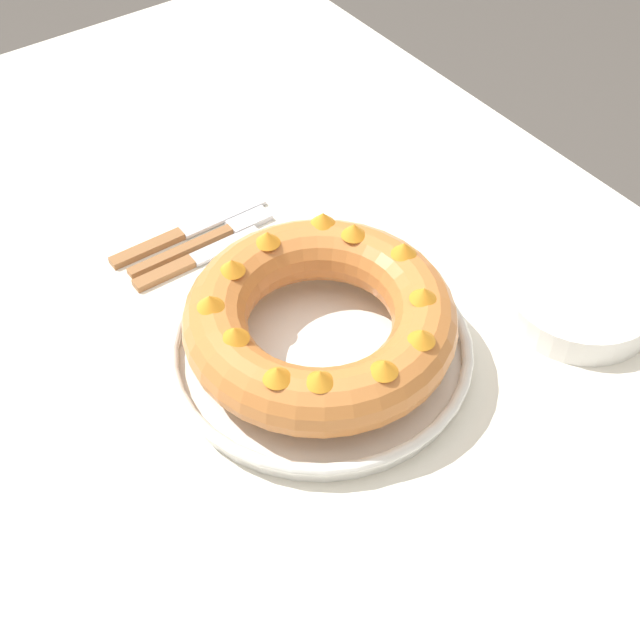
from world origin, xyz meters
name	(u,v)px	position (x,y,z in m)	size (l,w,h in m)	color
dining_table	(288,414)	(0.00, 0.00, 0.66)	(1.46, 0.96, 0.75)	silver
serving_dish	(320,351)	(0.02, 0.03, 0.76)	(0.30, 0.30, 0.03)	white
bundt_cake	(320,319)	(0.02, 0.03, 0.81)	(0.27, 0.27, 0.08)	#C67538
fork	(211,237)	(-0.20, 0.03, 0.75)	(0.02, 0.18, 0.01)	#936038
serving_knife	(179,235)	(-0.23, 0.01, 0.75)	(0.02, 0.20, 0.01)	#936038
cake_knife	(190,262)	(-0.18, -0.01, 0.75)	(0.02, 0.16, 0.01)	#936038
side_bowl	(580,300)	(0.12, 0.29, 0.76)	(0.16, 0.16, 0.03)	white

